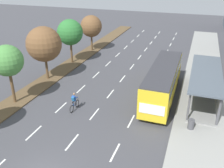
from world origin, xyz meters
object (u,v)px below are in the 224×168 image
(median_tree_fourth, at_px, (70,32))
(trash_bin, at_px, (191,124))
(median_tree_second, at_px, (7,61))
(median_tree_fifth, at_px, (91,26))
(cyclist, at_px, (74,102))
(median_tree_third, at_px, (44,44))
(bus, at_px, (163,79))
(bus_shelter, at_px, (208,83))

(median_tree_fourth, height_order, trash_bin, median_tree_fourth)
(median_tree_second, relative_size, median_tree_fifth, 1.04)
(cyclist, bearing_deg, median_tree_fifth, 108.87)
(trash_bin, bearing_deg, median_tree_fourth, 146.54)
(median_tree_third, bearing_deg, bus, -0.01)
(trash_bin, bearing_deg, bus, 122.50)
(median_tree_third, bearing_deg, cyclist, -39.79)
(bus_shelter, relative_size, bus, 0.94)
(bus, bearing_deg, median_tree_second, -155.53)
(median_tree_second, relative_size, trash_bin, 6.81)
(bus, distance_m, trash_bin, 6.14)
(bus_shelter, bearing_deg, median_tree_second, -158.33)
(bus_shelter, xyz_separation_m, median_tree_third, (-18.01, -0.92, 2.47))
(cyclist, relative_size, median_tree_third, 0.29)
(trash_bin, bearing_deg, cyclist, -178.40)
(median_tree_second, xyz_separation_m, trash_bin, (16.72, 1.13, -3.84))
(median_tree_third, distance_m, median_tree_fifth, 12.32)
(median_tree_second, distance_m, median_tree_fourth, 12.31)
(bus, distance_m, median_tree_fourth, 15.21)
(cyclist, xyz_separation_m, median_tree_third, (-6.39, 5.32, 3.55))
(median_tree_third, bearing_deg, median_tree_second, -88.06)
(cyclist, bearing_deg, median_tree_second, -172.31)
(bus, xyz_separation_m, median_tree_second, (-13.52, -6.15, 2.35))
(bus_shelter, height_order, cyclist, bus_shelter)
(bus, xyz_separation_m, median_tree_third, (-13.73, 0.00, 2.27))
(cyclist, bearing_deg, bus_shelter, 28.23)
(bus, xyz_separation_m, median_tree_fourth, (-13.72, 6.16, 2.28))
(cyclist, height_order, median_tree_third, median_tree_third)
(median_tree_fourth, bearing_deg, median_tree_second, -89.06)
(bus, xyz_separation_m, median_tree_fifth, (-13.36, 12.31, 1.93))
(median_tree_fifth, height_order, trash_bin, median_tree_fifth)
(bus, relative_size, median_tree_third, 1.81)
(median_tree_fifth, bearing_deg, median_tree_fourth, -93.32)
(cyclist, distance_m, median_tree_fifth, 18.91)
(bus, bearing_deg, cyclist, -144.07)
(cyclist, bearing_deg, trash_bin, 1.60)
(median_tree_third, relative_size, trash_bin, 7.35)
(bus, bearing_deg, median_tree_fourth, 155.83)
(bus_shelter, xyz_separation_m, bus, (-4.28, -0.92, 0.20))
(cyclist, xyz_separation_m, median_tree_fourth, (-6.38, 11.48, 3.56))
(median_tree_fourth, bearing_deg, median_tree_third, -90.05)
(bus, height_order, trash_bin, bus)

